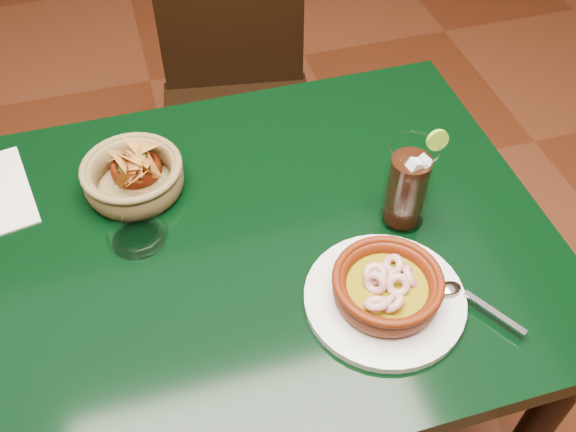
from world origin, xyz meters
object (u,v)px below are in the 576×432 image
object	(u,v)px
chip_basket	(133,176)
cola_drink	(408,185)
dining_table	(211,282)
dining_chair	(238,99)
shrimp_plate	(387,290)

from	to	relation	value
chip_basket	cola_drink	xyz separation A→B (m)	(0.44, -0.20, 0.05)
dining_table	cola_drink	bearing A→B (deg)	-4.74
dining_chair	chip_basket	bearing A→B (deg)	-119.50
dining_table	chip_basket	world-z (taller)	chip_basket
dining_table	chip_basket	xyz separation A→B (m)	(-0.10, 0.17, 0.13)
dining_chair	chip_basket	distance (m)	0.68
cola_drink	chip_basket	bearing A→B (deg)	155.43
dining_chair	shrimp_plate	xyz separation A→B (m)	(0.05, -0.89, 0.29)
dining_chair	chip_basket	world-z (taller)	dining_chair
dining_table	cola_drink	xyz separation A→B (m)	(0.35, -0.03, 0.18)
dining_chair	dining_table	bearing A→B (deg)	-106.12
dining_chair	cola_drink	bearing A→B (deg)	-78.96
dining_chair	chip_basket	xyz separation A→B (m)	(-0.30, -0.53, 0.29)
dining_table	cola_drink	world-z (taller)	cola_drink
chip_basket	dining_chair	bearing A→B (deg)	60.50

